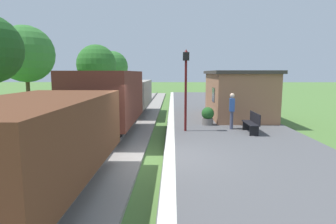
{
  "coord_description": "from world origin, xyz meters",
  "views": [
    {
      "loc": [
        0.5,
        -8.69,
        2.9
      ],
      "look_at": [
        0.27,
        4.75,
        1.02
      ],
      "focal_mm": 29.89,
      "sensor_mm": 36.0,
      "label": 1
    }
  ],
  "objects_px": {
    "potted_planter": "(208,116)",
    "tree_trackside_far": "(26,54)",
    "tree_field_left": "(96,64)",
    "tree_field_distant": "(113,67)",
    "bench_near_hut": "(252,122)",
    "person_waiting": "(232,109)",
    "station_hut": "(238,94)",
    "lamp_post_near": "(186,75)",
    "freight_train": "(108,105)"
  },
  "relations": [
    {
      "from": "person_waiting",
      "to": "tree_field_distant",
      "type": "distance_m",
      "value": 23.07
    },
    {
      "from": "tree_field_left",
      "to": "tree_field_distant",
      "type": "height_order",
      "value": "tree_field_distant"
    },
    {
      "from": "freight_train",
      "to": "tree_field_distant",
      "type": "height_order",
      "value": "tree_field_distant"
    },
    {
      "from": "tree_field_left",
      "to": "tree_field_distant",
      "type": "relative_size",
      "value": 1.0
    },
    {
      "from": "person_waiting",
      "to": "lamp_post_near",
      "type": "bearing_deg",
      "value": 21.94
    },
    {
      "from": "freight_train",
      "to": "tree_trackside_far",
      "type": "relative_size",
      "value": 3.08
    },
    {
      "from": "bench_near_hut",
      "to": "lamp_post_near",
      "type": "height_order",
      "value": "lamp_post_near"
    },
    {
      "from": "person_waiting",
      "to": "potted_planter",
      "type": "bearing_deg",
      "value": -37.24
    },
    {
      "from": "bench_near_hut",
      "to": "person_waiting",
      "type": "relative_size",
      "value": 0.88
    },
    {
      "from": "station_hut",
      "to": "tree_trackside_far",
      "type": "relative_size",
      "value": 0.92
    },
    {
      "from": "bench_near_hut",
      "to": "potted_planter",
      "type": "relative_size",
      "value": 1.64
    },
    {
      "from": "station_hut",
      "to": "bench_near_hut",
      "type": "relative_size",
      "value": 3.87
    },
    {
      "from": "bench_near_hut",
      "to": "tree_field_left",
      "type": "height_order",
      "value": "tree_field_left"
    },
    {
      "from": "person_waiting",
      "to": "tree_field_left",
      "type": "height_order",
      "value": "tree_field_left"
    },
    {
      "from": "potted_planter",
      "to": "tree_trackside_far",
      "type": "relative_size",
      "value": 0.15
    },
    {
      "from": "bench_near_hut",
      "to": "tree_field_distant",
      "type": "height_order",
      "value": "tree_field_distant"
    },
    {
      "from": "potted_planter",
      "to": "tree_trackside_far",
      "type": "bearing_deg",
      "value": 153.55
    },
    {
      "from": "bench_near_hut",
      "to": "person_waiting",
      "type": "bearing_deg",
      "value": 129.44
    },
    {
      "from": "tree_field_left",
      "to": "tree_trackside_far",
      "type": "bearing_deg",
      "value": -124.53
    },
    {
      "from": "person_waiting",
      "to": "lamp_post_near",
      "type": "xyz_separation_m",
      "value": [
        -2.22,
        -0.5,
        1.62
      ]
    },
    {
      "from": "freight_train",
      "to": "station_hut",
      "type": "xyz_separation_m",
      "value": [
        6.8,
        4.56,
        0.15
      ]
    },
    {
      "from": "station_hut",
      "to": "person_waiting",
      "type": "bearing_deg",
      "value": -106.58
    },
    {
      "from": "station_hut",
      "to": "tree_field_distant",
      "type": "height_order",
      "value": "tree_field_distant"
    },
    {
      "from": "potted_planter",
      "to": "tree_field_left",
      "type": "distance_m",
      "value": 14.81
    },
    {
      "from": "freight_train",
      "to": "tree_field_left",
      "type": "height_order",
      "value": "tree_field_left"
    },
    {
      "from": "station_hut",
      "to": "person_waiting",
      "type": "distance_m",
      "value": 3.88
    },
    {
      "from": "lamp_post_near",
      "to": "tree_field_left",
      "type": "distance_m",
      "value": 15.16
    },
    {
      "from": "potted_planter",
      "to": "lamp_post_near",
      "type": "bearing_deg",
      "value": -128.07
    },
    {
      "from": "person_waiting",
      "to": "tree_field_distant",
      "type": "height_order",
      "value": "tree_field_distant"
    },
    {
      "from": "lamp_post_near",
      "to": "bench_near_hut",
      "type": "bearing_deg",
      "value": -7.41
    },
    {
      "from": "person_waiting",
      "to": "tree_field_distant",
      "type": "xyz_separation_m",
      "value": [
        -10.04,
        20.62,
        2.46
      ]
    },
    {
      "from": "tree_trackside_far",
      "to": "tree_field_left",
      "type": "height_order",
      "value": "tree_trackside_far"
    },
    {
      "from": "potted_planter",
      "to": "person_waiting",
      "type": "bearing_deg",
      "value": -46.35
    },
    {
      "from": "person_waiting",
      "to": "potted_planter",
      "type": "xyz_separation_m",
      "value": [
        -1.0,
        1.05,
        -0.46
      ]
    },
    {
      "from": "tree_field_distant",
      "to": "bench_near_hut",
      "type": "bearing_deg",
      "value": -63.4
    },
    {
      "from": "station_hut",
      "to": "lamp_post_near",
      "type": "distance_m",
      "value": 5.47
    },
    {
      "from": "freight_train",
      "to": "bench_near_hut",
      "type": "height_order",
      "value": "freight_train"
    },
    {
      "from": "person_waiting",
      "to": "potted_planter",
      "type": "height_order",
      "value": "person_waiting"
    },
    {
      "from": "tree_field_left",
      "to": "lamp_post_near",
      "type": "bearing_deg",
      "value": -59.97
    },
    {
      "from": "bench_near_hut",
      "to": "tree_field_distant",
      "type": "relative_size",
      "value": 0.27
    },
    {
      "from": "freight_train",
      "to": "lamp_post_near",
      "type": "height_order",
      "value": "lamp_post_near"
    },
    {
      "from": "potted_planter",
      "to": "tree_field_distant",
      "type": "bearing_deg",
      "value": 114.79
    },
    {
      "from": "bench_near_hut",
      "to": "potted_planter",
      "type": "height_order",
      "value": "potted_planter"
    },
    {
      "from": "tree_trackside_far",
      "to": "tree_field_distant",
      "type": "height_order",
      "value": "tree_trackside_far"
    },
    {
      "from": "freight_train",
      "to": "potted_planter",
      "type": "relative_size",
      "value": 21.18
    },
    {
      "from": "bench_near_hut",
      "to": "person_waiting",
      "type": "distance_m",
      "value": 1.24
    },
    {
      "from": "station_hut",
      "to": "potted_planter",
      "type": "xyz_separation_m",
      "value": [
        -2.1,
        -2.64,
        -0.93
      ]
    },
    {
      "from": "person_waiting",
      "to": "tree_trackside_far",
      "type": "distance_m",
      "value": 15.6
    },
    {
      "from": "tree_field_left",
      "to": "tree_field_distant",
      "type": "distance_m",
      "value": 8.03
    },
    {
      "from": "potted_planter",
      "to": "tree_field_distant",
      "type": "height_order",
      "value": "tree_field_distant"
    }
  ]
}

